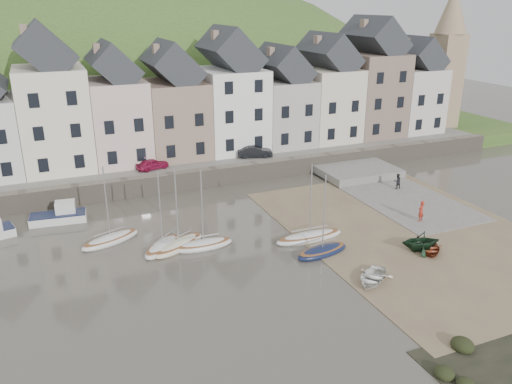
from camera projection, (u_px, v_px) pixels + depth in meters
name	position (u px, v px, depth m)	size (l,w,h in m)	color
ground	(288.00, 258.00, 36.90)	(160.00, 160.00, 0.00)	#403B32
quay_land	(176.00, 142.00, 64.29)	(90.00, 30.00, 1.50)	#385622
quay_street	(203.00, 161.00, 54.07)	(70.00, 7.00, 0.10)	slate
seawall	(213.00, 176.00, 51.28)	(70.00, 1.20, 1.80)	slate
beach	(412.00, 232.00, 40.90)	(18.00, 26.00, 0.06)	brown
slipway	(391.00, 193.00, 49.26)	(8.00, 18.00, 0.12)	slate
hillside	(116.00, 209.00, 93.17)	(134.40, 84.00, 84.00)	#385622
townhouse_terrace	(207.00, 100.00, 55.73)	(61.05, 8.00, 13.93)	silver
church_spire	(447.00, 53.00, 66.37)	(4.00, 4.00, 18.00)	#997F60
sailboat_0	(110.00, 239.00, 39.14)	(5.03, 3.29, 6.32)	silver
sailboat_1	(163.00, 246.00, 38.03)	(4.04, 3.99, 6.32)	silver
sailboat_2	(179.00, 245.00, 38.27)	(5.00, 3.86, 6.32)	beige
sailboat_3	(203.00, 245.00, 38.30)	(4.54, 1.55, 6.32)	silver
sailboat_4	(309.00, 237.00, 39.59)	(5.69, 1.57, 6.32)	silver
sailboat_5	(322.00, 251.00, 37.31)	(4.58, 2.22, 6.32)	#121B3A
motorboat_2	(60.00, 215.00, 42.78)	(4.64, 2.21, 1.70)	silver
rowboat_white	(372.00, 277.00, 33.49)	(2.25, 3.15, 0.65)	white
rowboat_green	(421.00, 241.00, 37.63)	(2.49, 2.89, 1.52)	black
rowboat_red	(430.00, 248.00, 37.54)	(1.99, 2.79, 0.58)	brown
person_red	(421.00, 211.00, 42.51)	(0.65, 0.43, 1.78)	#9E2A1C
person_dark	(397.00, 181.00, 50.02)	(0.74, 0.58, 1.52)	black
car_left	(153.00, 164.00, 51.00)	(1.30, 3.23, 1.10)	#9A163F
car_right	(255.00, 152.00, 55.01)	(1.31, 3.75, 1.24)	black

